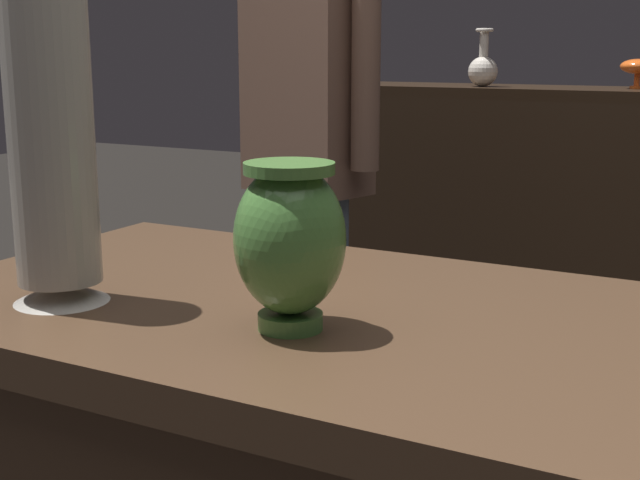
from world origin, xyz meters
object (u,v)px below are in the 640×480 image
(vase_tall_behind, at_px, (52,151))
(shelf_vase_left, at_px, (483,68))
(visitor_near_left, at_px, (307,138))
(vase_centerpiece, at_px, (290,239))
(shelf_vase_far_left, at_px, (355,67))
(shelf_vase_center, at_px, (638,67))

(vase_tall_behind, relative_size, shelf_vase_left, 1.98)
(vase_tall_behind, height_order, visitor_near_left, visitor_near_left)
(vase_centerpiece, height_order, shelf_vase_left, shelf_vase_left)
(vase_centerpiece, bearing_deg, visitor_near_left, 118.30)
(vase_tall_behind, bearing_deg, shelf_vase_far_left, 106.80)
(shelf_vase_left, relative_size, shelf_vase_center, 1.74)
(vase_centerpiece, xyz_separation_m, vase_tall_behind, (-0.33, -0.04, 0.09))
(shelf_vase_far_left, bearing_deg, vase_tall_behind, -73.20)
(shelf_vase_far_left, distance_m, shelf_vase_center, 1.04)
(visitor_near_left, bearing_deg, shelf_vase_left, -79.41)
(shelf_vase_center, bearing_deg, shelf_vase_far_left, -175.60)
(shelf_vase_center, distance_m, visitor_near_left, 1.38)
(vase_tall_behind, distance_m, shelf_vase_far_left, 2.39)
(vase_centerpiece, height_order, visitor_near_left, visitor_near_left)
(vase_centerpiece, height_order, shelf_vase_center, shelf_vase_center)
(shelf_vase_left, relative_size, visitor_near_left, 0.13)
(vase_tall_behind, relative_size, shelf_vase_center, 3.45)
(shelf_vase_left, bearing_deg, vase_tall_behind, -85.70)
(vase_centerpiece, relative_size, shelf_vase_far_left, 1.00)
(shelf_vase_far_left, height_order, shelf_vase_center, shelf_vase_far_left)
(shelf_vase_left, relative_size, shelf_vase_far_left, 1.03)
(vase_tall_behind, bearing_deg, visitor_near_left, 103.26)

